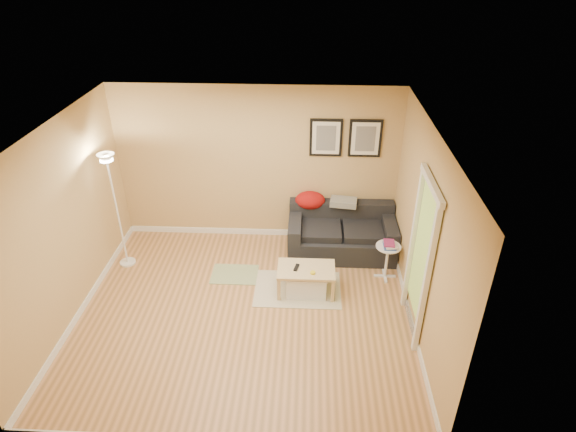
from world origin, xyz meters
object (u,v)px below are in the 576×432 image
object	(u,v)px
side_table	(387,262)
sofa	(342,232)
storage_bin	(306,282)
floor_lamp	(118,215)
coffee_table	(306,280)
book_stack	(390,244)

from	to	relation	value
side_table	sofa	bearing A→B (deg)	134.79
storage_bin	floor_lamp	bearing A→B (deg)	168.40
coffee_table	side_table	size ratio (longest dim) A/B	1.45
coffee_table	book_stack	world-z (taller)	book_stack
storage_bin	side_table	size ratio (longest dim) A/B	1.04
storage_bin	coffee_table	bearing A→B (deg)	110.04
storage_bin	book_stack	xyz separation A→B (m)	(1.20, 0.41, 0.42)
storage_bin	book_stack	bearing A→B (deg)	18.73
coffee_table	side_table	world-z (taller)	side_table
sofa	floor_lamp	xyz separation A→B (m)	(-3.38, -0.48, 0.51)
coffee_table	floor_lamp	size ratio (longest dim) A/B	0.44
side_table	book_stack	xyz separation A→B (m)	(0.01, -0.01, 0.32)
sofa	coffee_table	bearing A→B (deg)	-117.98
sofa	book_stack	distance (m)	0.95
sofa	coffee_table	distance (m)	1.19
sofa	coffee_table	xyz separation A→B (m)	(-0.55, -1.04, -0.17)
coffee_table	floor_lamp	bearing A→B (deg)	-170.79
coffee_table	side_table	bearing A→B (deg)	38.88
storage_bin	floor_lamp	distance (m)	2.98
sofa	floor_lamp	world-z (taller)	floor_lamp
coffee_table	floor_lamp	xyz separation A→B (m)	(-2.83, 0.56, 0.68)
storage_bin	book_stack	world-z (taller)	book_stack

